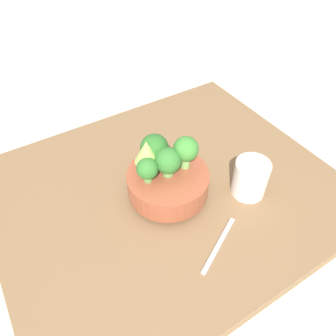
{
  "coord_description": "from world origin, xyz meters",
  "views": [
    {
      "loc": [
        -0.3,
        -0.49,
        0.68
      ],
      "look_at": [
        -0.01,
        -0.02,
        0.14
      ],
      "focal_mm": 35.0,
      "sensor_mm": 36.0,
      "label": 1
    }
  ],
  "objects": [
    {
      "name": "broccoli_floret_center",
      "position": [
        -0.01,
        -0.02,
        0.16
      ],
      "size": [
        0.06,
        0.06,
        0.08
      ],
      "color": "#6BA34C",
      "rests_on": "bowl"
    },
    {
      "name": "table",
      "position": [
        0.0,
        0.0,
        0.02
      ],
      "size": [
        0.86,
        0.73,
        0.04
      ],
      "color": "brown",
      "rests_on": "ground_plane"
    },
    {
      "name": "broccoli_floret_right",
      "position": [
        0.04,
        -0.02,
        0.17
      ],
      "size": [
        0.06,
        0.06,
        0.09
      ],
      "color": "#7AB256",
      "rests_on": "bowl"
    },
    {
      "name": "romanesco_piece_far",
      "position": [
        -0.05,
        0.01,
        0.18
      ],
      "size": [
        0.06,
        0.06,
        0.09
      ],
      "color": "#609347",
      "rests_on": "bowl"
    },
    {
      "name": "cup",
      "position": [
        0.17,
        -0.12,
        0.09
      ],
      "size": [
        0.09,
        0.09,
        0.1
      ],
      "color": "silver",
      "rests_on": "table"
    },
    {
      "name": "broccoli_floret_left",
      "position": [
        -0.06,
        -0.02,
        0.15
      ],
      "size": [
        0.05,
        0.05,
        0.06
      ],
      "color": "#609347",
      "rests_on": "bowl"
    },
    {
      "name": "broccoli_floret_back",
      "position": [
        -0.02,
        0.03,
        0.17
      ],
      "size": [
        0.07,
        0.07,
        0.08
      ],
      "color": "#609347",
      "rests_on": "bowl"
    },
    {
      "name": "bowl",
      "position": [
        -0.01,
        -0.02,
        0.09
      ],
      "size": [
        0.2,
        0.2,
        0.07
      ],
      "color": "brown",
      "rests_on": "table"
    },
    {
      "name": "ground_plane",
      "position": [
        0.0,
        0.0,
        0.0
      ],
      "size": [
        6.0,
        6.0,
        0.0
      ],
      "primitive_type": "plane",
      "color": "beige"
    },
    {
      "name": "fork",
      "position": [
        0.01,
        -0.21,
        0.05
      ],
      "size": [
        0.15,
        0.08,
        0.01
      ],
      "color": "silver",
      "rests_on": "table"
    }
  ]
}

